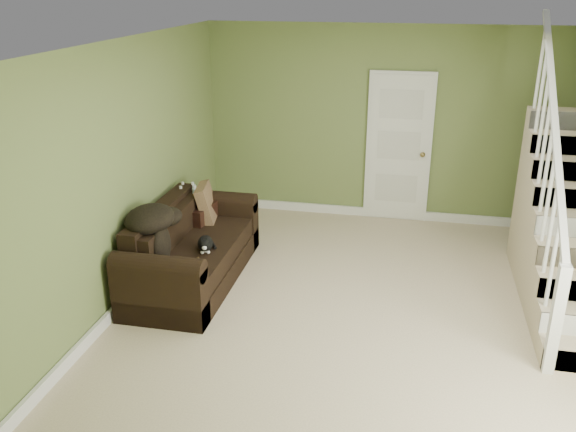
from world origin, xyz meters
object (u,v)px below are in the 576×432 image
at_px(cat, 205,244).
at_px(banana, 190,263).
at_px(sofa, 190,253).
at_px(side_table, 192,227).

bearing_deg(cat, banana, -110.54).
bearing_deg(banana, cat, 54.40).
bearing_deg(sofa, banana, -68.47).
bearing_deg(banana, sofa, 79.95).
height_order(sofa, side_table, side_table).
bearing_deg(banana, side_table, 78.34).
height_order(sofa, banana, sofa).
bearing_deg(sofa, cat, -38.36).
distance_m(side_table, cat, 1.01).
height_order(side_table, banana, side_table).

